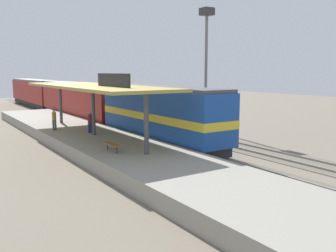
{
  "coord_description": "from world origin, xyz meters",
  "views": [
    {
      "loc": [
        -15.24,
        -26.34,
        5.74
      ],
      "look_at": [
        -1.38,
        -5.43,
        2.0
      ],
      "focal_mm": 39.34,
      "sensor_mm": 36.0,
      "label": 1
    }
  ],
  "objects_px": {
    "platform_bench": "(112,145)",
    "person_waiting": "(90,121)",
    "light_mast": "(206,43)",
    "locomotive": "(160,114)",
    "passenger_carriage_rear": "(35,92)",
    "person_walking": "(54,119)",
    "passenger_carriage_front": "(79,100)"
  },
  "relations": [
    {
      "from": "platform_bench",
      "to": "person_walking",
      "type": "distance_m",
      "value": 10.36
    },
    {
      "from": "person_waiting",
      "to": "platform_bench",
      "type": "bearing_deg",
      "value": -101.82
    },
    {
      "from": "passenger_carriage_front",
      "to": "person_waiting",
      "type": "height_order",
      "value": "passenger_carriage_front"
    },
    {
      "from": "platform_bench",
      "to": "light_mast",
      "type": "distance_m",
      "value": 17.42
    },
    {
      "from": "platform_bench",
      "to": "passenger_carriage_front",
      "type": "distance_m",
      "value": 22.82
    },
    {
      "from": "platform_bench",
      "to": "light_mast",
      "type": "relative_size",
      "value": 0.15
    },
    {
      "from": "platform_bench",
      "to": "passenger_carriage_rear",
      "type": "distance_m",
      "value": 43.23
    },
    {
      "from": "platform_bench",
      "to": "person_waiting",
      "type": "xyz_separation_m",
      "value": [
        1.55,
        7.39,
        0.51
      ]
    },
    {
      "from": "locomotive",
      "to": "person_waiting",
      "type": "bearing_deg",
      "value": 142.72
    },
    {
      "from": "person_waiting",
      "to": "locomotive",
      "type": "bearing_deg",
      "value": -37.28
    },
    {
      "from": "platform_bench",
      "to": "locomotive",
      "type": "distance_m",
      "value": 7.29
    },
    {
      "from": "person_walking",
      "to": "platform_bench",
      "type": "bearing_deg",
      "value": -87.76
    },
    {
      "from": "platform_bench",
      "to": "light_mast",
      "type": "height_order",
      "value": "light_mast"
    },
    {
      "from": "locomotive",
      "to": "passenger_carriage_rear",
      "type": "height_order",
      "value": "locomotive"
    },
    {
      "from": "platform_bench",
      "to": "person_waiting",
      "type": "distance_m",
      "value": 7.57
    },
    {
      "from": "person_walking",
      "to": "passenger_carriage_front",
      "type": "bearing_deg",
      "value": 61.21
    },
    {
      "from": "platform_bench",
      "to": "person_waiting",
      "type": "height_order",
      "value": "person_waiting"
    },
    {
      "from": "locomotive",
      "to": "person_walking",
      "type": "xyz_separation_m",
      "value": [
        -6.41,
        6.34,
        -0.56
      ]
    },
    {
      "from": "person_walking",
      "to": "light_mast",
      "type": "bearing_deg",
      "value": -9.51
    },
    {
      "from": "locomotive",
      "to": "light_mast",
      "type": "relative_size",
      "value": 1.23
    },
    {
      "from": "platform_bench",
      "to": "light_mast",
      "type": "bearing_deg",
      "value": 29.99
    },
    {
      "from": "light_mast",
      "to": "person_walking",
      "type": "height_order",
      "value": "light_mast"
    },
    {
      "from": "passenger_carriage_front",
      "to": "passenger_carriage_rear",
      "type": "bearing_deg",
      "value": 90.0
    },
    {
      "from": "passenger_carriage_rear",
      "to": "person_walking",
      "type": "height_order",
      "value": "passenger_carriage_rear"
    },
    {
      "from": "light_mast",
      "to": "person_waiting",
      "type": "distance_m",
      "value": 13.9
    },
    {
      "from": "platform_bench",
      "to": "passenger_carriage_front",
      "type": "relative_size",
      "value": 0.08
    },
    {
      "from": "locomotive",
      "to": "person_waiting",
      "type": "relative_size",
      "value": 8.44
    },
    {
      "from": "platform_bench",
      "to": "person_waiting",
      "type": "bearing_deg",
      "value": 78.18
    },
    {
      "from": "passenger_carriage_front",
      "to": "light_mast",
      "type": "bearing_deg",
      "value": -60.94
    },
    {
      "from": "person_waiting",
      "to": "person_walking",
      "type": "bearing_deg",
      "value": 123.46
    },
    {
      "from": "locomotive",
      "to": "person_walking",
      "type": "relative_size",
      "value": 8.44
    },
    {
      "from": "passenger_carriage_front",
      "to": "passenger_carriage_rear",
      "type": "xyz_separation_m",
      "value": [
        0.0,
        20.8,
        0.0
      ]
    }
  ]
}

